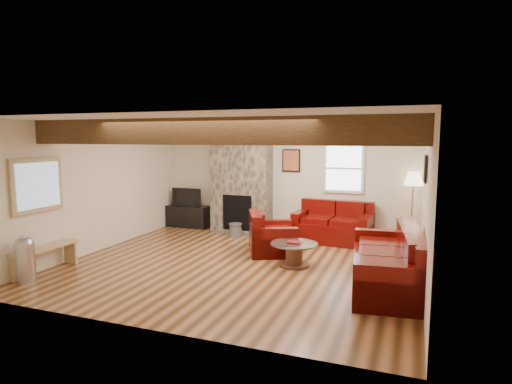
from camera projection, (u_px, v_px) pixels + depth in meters
room at (240, 194)px, 7.38m from camera, size 8.00×8.00×8.00m
oak_beam at (206, 131)px, 6.08m from camera, size 6.00×0.36×0.38m
chimney_breast at (241, 180)px, 10.04m from camera, size 1.40×0.67×2.50m
back_window at (344, 168)px, 9.39m from camera, size 0.90×0.08×1.10m
hatch_window at (37, 185)px, 6.98m from camera, size 0.08×1.00×0.90m
ceiling_dome at (304, 125)px, 7.75m from camera, size 0.40×0.40×0.18m
artwork_back at (291, 161)px, 9.79m from camera, size 0.42×0.06×0.52m
artwork_right at (425, 168)px, 6.57m from camera, size 0.06×0.55×0.42m
sofa_three at (387, 258)px, 6.37m from camera, size 1.21×2.37×0.88m
loveseat at (333, 222)px, 9.13m from camera, size 1.68×1.05×0.85m
armchair_red at (273, 233)px, 8.24m from camera, size 1.19×1.25×0.79m
coffee_table at (294, 254)px, 7.44m from camera, size 0.82×0.82×0.43m
tv_cabinet at (188, 216)px, 10.70m from camera, size 1.06×0.42×0.53m
television at (188, 197)px, 10.64m from camera, size 0.79×0.10×0.45m
floor_lamp at (413, 183)px, 8.70m from camera, size 0.39×0.39×1.54m
pine_bench at (46, 260)px, 7.05m from camera, size 0.27×1.17×0.44m
pedal_bin at (25, 259)px, 6.57m from camera, size 0.31×0.31×0.73m
coal_bucket at (235, 230)px, 9.66m from camera, size 0.32×0.32×0.30m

